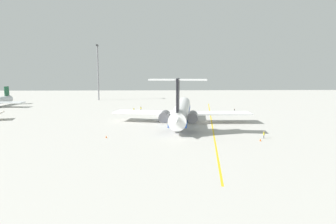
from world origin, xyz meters
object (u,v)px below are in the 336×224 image
object	(u,v)px
light_mast	(98,70)
safety_cone_nose	(106,137)
ground_crew_near_tail	(141,108)
main_jetliner	(181,111)
ground_crew_near_nose	(134,109)
ground_crew_portside	(234,110)
ground_crew_starboard	(264,134)
safety_cone_wingtip	(260,140)

from	to	relation	value
light_mast	safety_cone_nose	bearing A→B (deg)	-167.84
safety_cone_nose	ground_crew_near_tail	bearing A→B (deg)	-6.54
main_jetliner	light_mast	xyz separation A→B (m)	(71.09, 38.09, 11.90)
ground_crew_near_tail	ground_crew_near_nose	bearing A→B (deg)	-43.07
ground_crew_near_tail	ground_crew_portside	size ratio (longest dim) A/B	1.03
ground_crew_starboard	ground_crew_portside	bearing A→B (deg)	116.54
ground_crew_near_nose	ground_crew_portside	xyz separation A→B (m)	(-2.71, -36.96, -0.06)
main_jetliner	safety_cone_nose	world-z (taller)	main_jetliner
main_jetliner	ground_crew_portside	xyz separation A→B (m)	(20.85, -21.14, -2.65)
ground_crew_near_nose	ground_crew_starboard	distance (m)	55.14
ground_crew_near_tail	safety_cone_wingtip	bearing A→B (deg)	18.39
ground_crew_near_tail	safety_cone_nose	world-z (taller)	ground_crew_near_tail
ground_crew_near_nose	safety_cone_nose	bearing A→B (deg)	-28.78
ground_crew_near_tail	ground_crew_portside	xyz separation A→B (m)	(-6.63, -34.57, -0.03)
ground_crew_near_nose	ground_crew_near_tail	xyz separation A→B (m)	(3.92, -2.39, -0.03)
main_jetliner	safety_cone_nose	size ratio (longest dim) A/B	84.76
ground_crew_starboard	safety_cone_nose	xyz separation A→B (m)	(1.70, 36.12, -0.79)
ground_crew_near_nose	light_mast	world-z (taller)	light_mast
ground_crew_starboard	ground_crew_near_tail	bearing A→B (deg)	154.46
ground_crew_near_nose	safety_cone_nose	size ratio (longest dim) A/B	3.20
light_mast	ground_crew_near_nose	bearing A→B (deg)	-154.88
main_jetliner	safety_cone_nose	xyz separation A→B (m)	(-18.75, 18.73, -3.43)
ground_crew_portside	safety_cone_wingtip	distance (m)	44.15
safety_cone_nose	main_jetliner	bearing A→B (deg)	-44.96
main_jetliner	ground_crew_near_nose	world-z (taller)	main_jetliner
ground_crew_portside	main_jetliner	bearing A→B (deg)	61.53
ground_crew_portside	ground_crew_near_nose	bearing A→B (deg)	12.73
main_jetliner	ground_crew_starboard	size ratio (longest dim) A/B	27.64
ground_crew_portside	safety_cone_nose	bearing A→B (deg)	61.74
ground_crew_near_tail	safety_cone_wingtip	world-z (taller)	ground_crew_near_tail
main_jetliner	ground_crew_starboard	world-z (taller)	main_jetliner
ground_crew_near_tail	safety_cone_nose	xyz separation A→B (m)	(-46.24, 5.30, -0.81)
safety_cone_wingtip	ground_crew_near_nose	bearing A→B (deg)	34.16
ground_crew_near_nose	safety_cone_wingtip	size ratio (longest dim) A/B	3.20
ground_crew_near_nose	safety_cone_wingtip	bearing A→B (deg)	9.31
main_jetliner	ground_crew_near_tail	world-z (taller)	main_jetliner
main_jetliner	safety_cone_wingtip	bearing A→B (deg)	-138.33
ground_crew_portside	light_mast	size ratio (longest dim) A/B	0.06
ground_crew_portside	safety_cone_nose	world-z (taller)	ground_crew_portside
ground_crew_near_nose	safety_cone_nose	xyz separation A→B (m)	(-42.32, 2.91, -0.84)
ground_crew_near_tail	light_mast	size ratio (longest dim) A/B	0.06
ground_crew_near_tail	ground_crew_starboard	distance (m)	56.99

